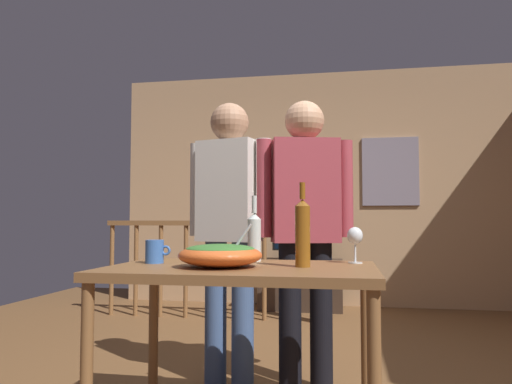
{
  "coord_description": "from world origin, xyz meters",
  "views": [
    {
      "loc": [
        0.18,
        -2.89,
        0.97
      ],
      "look_at": [
        -0.27,
        -0.41,
        1.11
      ],
      "focal_mm": 34.1,
      "sensor_mm": 36.0,
      "label": 1
    }
  ],
  "objects_px": {
    "serving_table": "(242,285)",
    "flat_screen_tv": "(300,236)",
    "wine_bottle_clear": "(254,236)",
    "person_standing_left": "(229,218)",
    "salad_bowl": "(220,254)",
    "wine_bottle_amber": "(302,232)",
    "person_standing_right": "(305,217)",
    "framed_picture": "(390,171)",
    "wine_glass": "(355,237)",
    "stair_railing": "(243,259)",
    "mug_blue": "(155,252)",
    "tv_console": "(301,284)"
  },
  "relations": [
    {
      "from": "stair_railing",
      "to": "wine_bottle_clear",
      "type": "bearing_deg",
      "value": -76.86
    },
    {
      "from": "serving_table",
      "to": "wine_glass",
      "type": "relative_size",
      "value": 6.86
    },
    {
      "from": "framed_picture",
      "to": "stair_railing",
      "type": "xyz_separation_m",
      "value": [
        -1.5,
        -0.94,
        -0.94
      ]
    },
    {
      "from": "serving_table",
      "to": "wine_glass",
      "type": "bearing_deg",
      "value": 25.19
    },
    {
      "from": "salad_bowl",
      "to": "mug_blue",
      "type": "bearing_deg",
      "value": 159.67
    },
    {
      "from": "wine_glass",
      "to": "serving_table",
      "type": "bearing_deg",
      "value": -154.81
    },
    {
      "from": "wine_bottle_amber",
      "to": "person_standing_left",
      "type": "distance_m",
      "value": 0.86
    },
    {
      "from": "wine_bottle_clear",
      "to": "flat_screen_tv",
      "type": "bearing_deg",
      "value": 90.62
    },
    {
      "from": "serving_table",
      "to": "wine_glass",
      "type": "xyz_separation_m",
      "value": [
        0.5,
        0.23,
        0.21
      ]
    },
    {
      "from": "wine_bottle_clear",
      "to": "tv_console",
      "type": "bearing_deg",
      "value": 90.61
    },
    {
      "from": "flat_screen_tv",
      "to": "wine_bottle_clear",
      "type": "distance_m",
      "value": 2.95
    },
    {
      "from": "salad_bowl",
      "to": "wine_bottle_clear",
      "type": "xyz_separation_m",
      "value": [
        0.09,
        0.32,
        0.07
      ]
    },
    {
      "from": "stair_railing",
      "to": "framed_picture",
      "type": "bearing_deg",
      "value": 32.01
    },
    {
      "from": "wine_bottle_clear",
      "to": "person_standing_left",
      "type": "relative_size",
      "value": 0.19
    },
    {
      "from": "person_standing_right",
      "to": "flat_screen_tv",
      "type": "bearing_deg",
      "value": -98.8
    },
    {
      "from": "tv_console",
      "to": "salad_bowl",
      "type": "bearing_deg",
      "value": -91.03
    },
    {
      "from": "flat_screen_tv",
      "to": "person_standing_left",
      "type": "bearing_deg",
      "value": -94.61
    },
    {
      "from": "framed_picture",
      "to": "wine_bottle_amber",
      "type": "height_order",
      "value": "framed_picture"
    },
    {
      "from": "wine_bottle_clear",
      "to": "person_standing_right",
      "type": "relative_size",
      "value": 0.2
    },
    {
      "from": "person_standing_left",
      "to": "wine_glass",
      "type": "bearing_deg",
      "value": 161.55
    },
    {
      "from": "stair_railing",
      "to": "person_standing_right",
      "type": "distance_m",
      "value": 2.07
    },
    {
      "from": "serving_table",
      "to": "salad_bowl",
      "type": "xyz_separation_m",
      "value": [
        -0.08,
        -0.06,
        0.14
      ]
    },
    {
      "from": "salad_bowl",
      "to": "mug_blue",
      "type": "distance_m",
      "value": 0.38
    },
    {
      "from": "serving_table",
      "to": "salad_bowl",
      "type": "height_order",
      "value": "salad_bowl"
    },
    {
      "from": "flat_screen_tv",
      "to": "salad_bowl",
      "type": "relative_size",
      "value": 1.67
    },
    {
      "from": "framed_picture",
      "to": "wine_glass",
      "type": "xyz_separation_m",
      "value": [
        -0.47,
        -3.29,
        -0.64
      ]
    },
    {
      "from": "person_standing_left",
      "to": "tv_console",
      "type": "bearing_deg",
      "value": -80.08
    },
    {
      "from": "serving_table",
      "to": "flat_screen_tv",
      "type": "bearing_deg",
      "value": 90.42
    },
    {
      "from": "stair_railing",
      "to": "mug_blue",
      "type": "xyz_separation_m",
      "value": [
        0.1,
        -2.52,
        0.24
      ]
    },
    {
      "from": "framed_picture",
      "to": "serving_table",
      "type": "height_order",
      "value": "framed_picture"
    },
    {
      "from": "serving_table",
      "to": "wine_glass",
      "type": "height_order",
      "value": "wine_glass"
    },
    {
      "from": "serving_table",
      "to": "mug_blue",
      "type": "relative_size",
      "value": 9.57
    },
    {
      "from": "salad_bowl",
      "to": "wine_bottle_amber",
      "type": "distance_m",
      "value": 0.37
    },
    {
      "from": "wine_bottle_amber",
      "to": "person_standing_left",
      "type": "xyz_separation_m",
      "value": [
        -0.49,
        0.7,
        0.07
      ]
    },
    {
      "from": "salad_bowl",
      "to": "wine_bottle_clear",
      "type": "bearing_deg",
      "value": 74.1
    },
    {
      "from": "wine_bottle_clear",
      "to": "mug_blue",
      "type": "height_order",
      "value": "wine_bottle_clear"
    },
    {
      "from": "wine_glass",
      "to": "wine_bottle_clear",
      "type": "xyz_separation_m",
      "value": [
        -0.49,
        0.02,
        0.01
      ]
    },
    {
      "from": "serving_table",
      "to": "salad_bowl",
      "type": "distance_m",
      "value": 0.17
    },
    {
      "from": "wine_glass",
      "to": "wine_bottle_amber",
      "type": "distance_m",
      "value": 0.33
    },
    {
      "from": "wine_bottle_clear",
      "to": "person_standing_right",
      "type": "bearing_deg",
      "value": 63.97
    },
    {
      "from": "tv_console",
      "to": "person_standing_right",
      "type": "relative_size",
      "value": 0.54
    },
    {
      "from": "salad_bowl",
      "to": "wine_glass",
      "type": "height_order",
      "value": "salad_bowl"
    },
    {
      "from": "framed_picture",
      "to": "person_standing_right",
      "type": "xyz_separation_m",
      "value": [
        -0.74,
        -2.83,
        -0.54
      ]
    },
    {
      "from": "stair_railing",
      "to": "flat_screen_tv",
      "type": "distance_m",
      "value": 0.83
    },
    {
      "from": "salad_bowl",
      "to": "mug_blue",
      "type": "relative_size",
      "value": 2.98
    },
    {
      "from": "wine_bottle_amber",
      "to": "person_standing_right",
      "type": "bearing_deg",
      "value": 93.47
    },
    {
      "from": "wine_glass",
      "to": "mug_blue",
      "type": "xyz_separation_m",
      "value": [
        -0.93,
        -0.17,
        -0.07
      ]
    },
    {
      "from": "person_standing_left",
      "to": "mug_blue",
      "type": "bearing_deg",
      "value": 86.13
    },
    {
      "from": "serving_table",
      "to": "salad_bowl",
      "type": "relative_size",
      "value": 3.21
    },
    {
      "from": "mug_blue",
      "to": "person_standing_right",
      "type": "relative_size",
      "value": 0.07
    }
  ]
}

